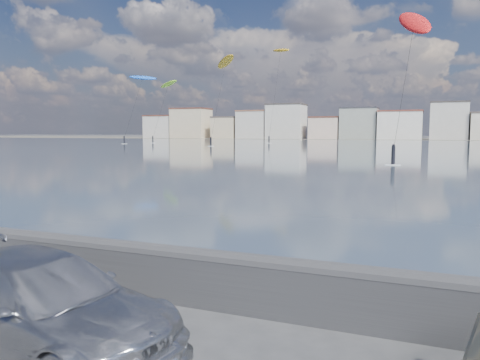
# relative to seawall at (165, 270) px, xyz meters

# --- Properties ---
(bay_water) EXTENTS (500.00, 177.00, 0.00)m
(bay_water) POSITION_rel_seawall_xyz_m (0.00, 88.80, -0.58)
(bay_water) COLOR #435066
(bay_water) RESTS_ON ground
(far_shore_strip) EXTENTS (500.00, 60.00, 0.00)m
(far_shore_strip) POSITION_rel_seawall_xyz_m (0.00, 197.30, -0.57)
(far_shore_strip) COLOR #4C473D
(far_shore_strip) RESTS_ON ground
(seawall) EXTENTS (400.00, 0.36, 1.08)m
(seawall) POSITION_rel_seawall_xyz_m (0.00, 0.00, 0.00)
(seawall) COLOR #28282B
(seawall) RESTS_ON ground
(far_buildings) EXTENTS (240.79, 13.26, 14.60)m
(far_buildings) POSITION_rel_seawall_xyz_m (1.31, 183.30, 5.44)
(far_buildings) COLOR beige
(far_buildings) RESTS_ON ground
(car_silver) EXTENTS (5.00, 2.66, 1.38)m
(car_silver) POSITION_rel_seawall_xyz_m (-0.64, -2.38, 0.11)
(car_silver) COLOR #ACAEB4
(car_silver) RESTS_ON ground
(kitesurfer_1) EXTENTS (9.91, 18.00, 18.31)m
(kitesurfer_1) POSITION_rel_seawall_xyz_m (-67.06, 113.81, 16.23)
(kitesurfer_1) COLOR #8CD826
(kitesurfer_1) RESTS_ON ground
(kitesurfer_3) EXTENTS (8.02, 19.78, 21.50)m
(kitesurfer_3) POSITION_rel_seawall_xyz_m (-41.60, 97.48, 18.97)
(kitesurfer_3) COLOR #BF8C19
(kitesurfer_3) RESTS_ON ground
(kitesurfer_6) EXTENTS (8.42, 18.11, 27.65)m
(kitesurfer_6) POSITION_rel_seawall_xyz_m (-35.94, 124.12, 25.43)
(kitesurfer_6) COLOR #BF8C19
(kitesurfer_6) RESTS_ON ground
(kitesurfer_8) EXTENTS (8.49, 11.71, 18.66)m
(kitesurfer_8) POSITION_rel_seawall_xyz_m (-67.27, 100.69, 16.58)
(kitesurfer_8) COLOR blue
(kitesurfer_8) RESTS_ON ground
(kitesurfer_9) EXTENTS (5.56, 18.42, 18.62)m
(kitesurfer_9) POSITION_rel_seawall_xyz_m (2.36, 52.19, 15.03)
(kitesurfer_9) COLOR red
(kitesurfer_9) RESTS_ON ground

